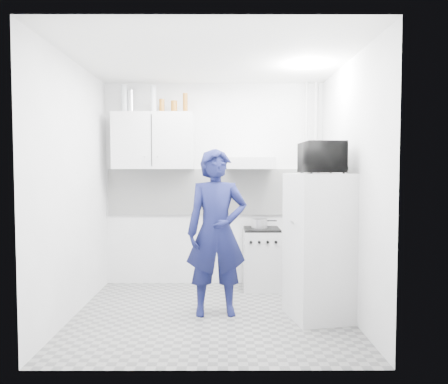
{
  "coord_description": "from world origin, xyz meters",
  "views": [
    {
      "loc": [
        0.12,
        -4.42,
        1.5
      ],
      "look_at": [
        0.13,
        0.3,
        1.25
      ],
      "focal_mm": 35.0,
      "sensor_mm": 36.0,
      "label": 1
    }
  ],
  "objects": [
    {
      "name": "floor",
      "position": [
        0.0,
        0.0,
        0.0
      ],
      "size": [
        2.8,
        2.8,
        0.0
      ],
      "primitive_type": "plane",
      "color": "gray",
      "rests_on": "ground"
    },
    {
      "name": "ceiling",
      "position": [
        0.0,
        0.0,
        2.6
      ],
      "size": [
        2.8,
        2.8,
        0.0
      ],
      "primitive_type": "plane",
      "color": "white",
      "rests_on": "wall_back"
    },
    {
      "name": "wall_back",
      "position": [
        0.0,
        1.25,
        1.3
      ],
      "size": [
        2.8,
        0.0,
        2.8
      ],
      "primitive_type": "plane",
      "rotation": [
        1.57,
        0.0,
        0.0
      ],
      "color": "white",
      "rests_on": "floor"
    },
    {
      "name": "wall_left",
      "position": [
        -1.4,
        0.0,
        1.3
      ],
      "size": [
        0.0,
        2.6,
        2.6
      ],
      "primitive_type": "plane",
      "rotation": [
        1.57,
        0.0,
        1.57
      ],
      "color": "white",
      "rests_on": "floor"
    },
    {
      "name": "wall_right",
      "position": [
        1.4,
        0.0,
        1.3
      ],
      "size": [
        0.0,
        2.6,
        2.6
      ],
      "primitive_type": "plane",
      "rotation": [
        1.57,
        0.0,
        -1.57
      ],
      "color": "white",
      "rests_on": "floor"
    },
    {
      "name": "person",
      "position": [
        0.05,
        0.02,
        0.85
      ],
      "size": [
        0.66,
        0.47,
        1.7
      ],
      "primitive_type": "imported",
      "rotation": [
        0.0,
        0.0,
        0.1
      ],
      "color": "#10143E",
      "rests_on": "floor"
    },
    {
      "name": "stove",
      "position": [
        0.6,
        1.0,
        0.37
      ],
      "size": [
        0.46,
        0.46,
        0.73
      ],
      "primitive_type": "cube",
      "color": "silver",
      "rests_on": "floor"
    },
    {
      "name": "fridge",
      "position": [
        1.1,
        -0.08,
        0.73
      ],
      "size": [
        0.71,
        0.71,
        1.45
      ],
      "primitive_type": "cube",
      "rotation": [
        0.0,
        0.0,
        0.2
      ],
      "color": "silver",
      "rests_on": "floor"
    },
    {
      "name": "stove_top",
      "position": [
        0.6,
        1.0,
        0.75
      ],
      "size": [
        0.44,
        0.44,
        0.03
      ],
      "primitive_type": "cube",
      "color": "black",
      "rests_on": "stove"
    },
    {
      "name": "saucepan",
      "position": [
        0.57,
        1.03,
        0.82
      ],
      "size": [
        0.2,
        0.2,
        0.11
      ],
      "primitive_type": "cylinder",
      "color": "silver",
      "rests_on": "stove_top"
    },
    {
      "name": "microwave",
      "position": [
        1.1,
        -0.08,
        1.61
      ],
      "size": [
        0.57,
        0.39,
        0.31
      ],
      "primitive_type": "imported",
      "rotation": [
        0.0,
        0.0,
        1.59
      ],
      "color": "black",
      "rests_on": "fridge"
    },
    {
      "name": "bottle_a",
      "position": [
        -1.11,
        1.07,
        2.37
      ],
      "size": [
        0.08,
        0.08,
        0.34
      ],
      "primitive_type": "cylinder",
      "color": "#B2B7BC",
      "rests_on": "upper_cabinet"
    },
    {
      "name": "bottle_b",
      "position": [
        -1.03,
        1.07,
        2.34
      ],
      "size": [
        0.07,
        0.07,
        0.29
      ],
      "primitive_type": "cylinder",
      "color": "silver",
      "rests_on": "upper_cabinet"
    },
    {
      "name": "bottle_d",
      "position": [
        -0.75,
        1.07,
        2.37
      ],
      "size": [
        0.08,
        0.08,
        0.33
      ],
      "primitive_type": "cylinder",
      "color": "#B2B7BC",
      "rests_on": "upper_cabinet"
    },
    {
      "name": "canister_a",
      "position": [
        -0.65,
        1.07,
        2.29
      ],
      "size": [
        0.07,
        0.07,
        0.17
      ],
      "primitive_type": "cylinder",
      "color": "brown",
      "rests_on": "upper_cabinet"
    },
    {
      "name": "canister_b",
      "position": [
        -0.49,
        1.07,
        2.28
      ],
      "size": [
        0.08,
        0.08,
        0.15
      ],
      "primitive_type": "cylinder",
      "color": "brown",
      "rests_on": "upper_cabinet"
    },
    {
      "name": "bottle_e",
      "position": [
        -0.35,
        1.07,
        2.32
      ],
      "size": [
        0.06,
        0.06,
        0.24
      ],
      "primitive_type": "cylinder",
      "color": "brown",
      "rests_on": "upper_cabinet"
    },
    {
      "name": "upper_cabinet",
      "position": [
        -0.75,
        1.07,
        1.85
      ],
      "size": [
        1.0,
        0.35,
        0.7
      ],
      "primitive_type": "cube",
      "color": "silver",
      "rests_on": "wall_back"
    },
    {
      "name": "range_hood",
      "position": [
        0.45,
        1.0,
        1.57
      ],
      "size": [
        0.6,
        0.5,
        0.14
      ],
      "primitive_type": "cube",
      "color": "silver",
      "rests_on": "wall_back"
    },
    {
      "name": "backsplash",
      "position": [
        0.0,
        1.24,
        1.2
      ],
      "size": [
        2.74,
        0.03,
        0.6
      ],
      "primitive_type": "cube",
      "color": "white",
      "rests_on": "wall_back"
    },
    {
      "name": "pipe_a",
      "position": [
        1.3,
        1.17,
        1.3
      ],
      "size": [
        0.05,
        0.05,
        2.6
      ],
      "primitive_type": "cylinder",
      "color": "silver",
      "rests_on": "floor"
    },
    {
      "name": "pipe_b",
      "position": [
        1.18,
        1.17,
        1.3
      ],
      "size": [
        0.04,
        0.04,
        2.6
      ],
      "primitive_type": "cylinder",
      "color": "silver",
      "rests_on": "floor"
    },
    {
      "name": "ceiling_spot_fixture",
      "position": [
        1.0,
        0.2,
        2.57
      ],
      "size": [
        0.1,
        0.1,
        0.02
      ],
      "primitive_type": "cylinder",
      "color": "white",
      "rests_on": "ceiling"
    }
  ]
}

